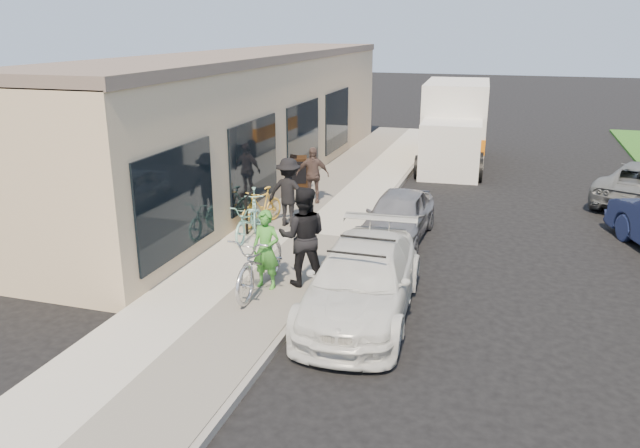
# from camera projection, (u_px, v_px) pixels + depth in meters

# --- Properties ---
(ground) EXTENTS (120.00, 120.00, 0.00)m
(ground) POSITION_uv_depth(u_px,v_px,m) (341.00, 295.00, 12.14)
(ground) COLOR black
(ground) RESTS_ON ground
(sidewalk) EXTENTS (3.00, 34.00, 0.15)m
(sidewalk) POSITION_uv_depth(u_px,v_px,m) (296.00, 235.00, 15.41)
(sidewalk) COLOR #B1AC9F
(sidewalk) RESTS_ON ground
(curb) EXTENTS (0.12, 34.00, 0.13)m
(curb) POSITION_uv_depth(u_px,v_px,m) (356.00, 241.00, 14.98)
(curb) COLOR gray
(curb) RESTS_ON ground
(storefront) EXTENTS (3.60, 20.00, 4.22)m
(storefront) POSITION_uv_depth(u_px,v_px,m) (252.00, 119.00, 20.25)
(storefront) COLOR #C6B28A
(storefront) RESTS_ON ground
(bike_rack) EXTENTS (0.16, 0.66, 0.93)m
(bike_rack) POSITION_uv_depth(u_px,v_px,m) (249.00, 208.00, 15.36)
(bike_rack) COLOR black
(bike_rack) RESTS_ON sidewalk
(sandwich_board) EXTENTS (0.81, 0.81, 1.00)m
(sandwich_board) POSITION_uv_depth(u_px,v_px,m) (298.00, 173.00, 19.27)
(sandwich_board) COLOR black
(sandwich_board) RESTS_ON sidewalk
(sedan_white) EXTENTS (2.06, 4.57, 1.34)m
(sedan_white) POSITION_uv_depth(u_px,v_px,m) (362.00, 280.00, 11.17)
(sedan_white) COLOR silver
(sedan_white) RESTS_ON ground
(sedan_silver) EXTENTS (1.53, 3.53, 1.19)m
(sedan_silver) POSITION_uv_depth(u_px,v_px,m) (398.00, 215.00, 15.19)
(sedan_silver) COLOR gray
(sedan_silver) RESTS_ON ground
(moving_truck) EXTENTS (2.59, 6.22, 3.00)m
(moving_truck) POSITION_uv_depth(u_px,v_px,m) (454.00, 128.00, 23.46)
(moving_truck) COLOR silver
(moving_truck) RESTS_ON ground
(tandem_bike) EXTENTS (0.81, 2.24, 1.17)m
(tandem_bike) POSITION_uv_depth(u_px,v_px,m) (261.00, 261.00, 11.84)
(tandem_bike) COLOR silver
(tandem_bike) RESTS_ON sidewalk
(woman_rider) EXTENTS (0.60, 0.43, 1.55)m
(woman_rider) POSITION_uv_depth(u_px,v_px,m) (266.00, 250.00, 11.91)
(woman_rider) COLOR #3C8E2F
(woman_rider) RESTS_ON sidewalk
(man_standing) EXTENTS (1.12, 0.98, 1.96)m
(man_standing) POSITION_uv_depth(u_px,v_px,m) (303.00, 236.00, 12.00)
(man_standing) COLOR black
(man_standing) RESTS_ON sidewalk
(cruiser_bike_a) EXTENTS (1.05, 1.66, 0.97)m
(cruiser_bike_a) POSITION_uv_depth(u_px,v_px,m) (254.00, 209.00, 15.62)
(cruiser_bike_a) COLOR #8FD5C5
(cruiser_bike_a) RESTS_ON sidewalk
(cruiser_bike_b) EXTENTS (0.67, 1.69, 0.87)m
(cruiser_bike_b) POSITION_uv_depth(u_px,v_px,m) (249.00, 221.00, 14.79)
(cruiser_bike_b) COLOR #8FD5C5
(cruiser_bike_b) RESTS_ON sidewalk
(cruiser_bike_c) EXTENTS (0.90, 1.64, 0.95)m
(cruiser_bike_c) POSITION_uv_depth(u_px,v_px,m) (262.00, 207.00, 15.80)
(cruiser_bike_c) COLOR gold
(cruiser_bike_c) RESTS_ON sidewalk
(bystander_a) EXTENTS (1.15, 0.70, 1.74)m
(bystander_a) POSITION_uv_depth(u_px,v_px,m) (289.00, 192.00, 15.65)
(bystander_a) COLOR black
(bystander_a) RESTS_ON sidewalk
(bystander_b) EXTENTS (1.01, 0.64, 1.60)m
(bystander_b) POSITION_uv_depth(u_px,v_px,m) (312.00, 175.00, 17.76)
(bystander_b) COLOR brown
(bystander_b) RESTS_ON sidewalk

